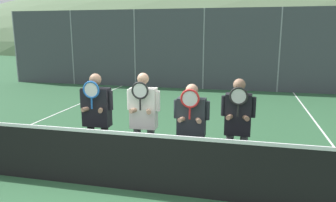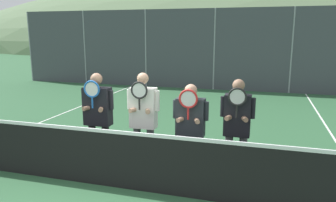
# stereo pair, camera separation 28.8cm
# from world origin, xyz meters

# --- Properties ---
(ground_plane) EXTENTS (120.00, 120.00, 0.00)m
(ground_plane) POSITION_xyz_m (0.00, 0.00, 0.00)
(ground_plane) COLOR #2D5B38
(hill_distant) EXTENTS (112.15, 62.31, 21.81)m
(hill_distant) POSITION_xyz_m (0.00, 54.45, 0.00)
(hill_distant) COLOR #5B7551
(hill_distant) RESTS_ON ground_plane
(clubhouse_building) EXTENTS (19.51, 5.50, 3.93)m
(clubhouse_building) POSITION_xyz_m (1.13, 19.27, 1.99)
(clubhouse_building) COLOR tan
(clubhouse_building) RESTS_ON ground_plane
(fence_back) EXTENTS (19.24, 0.06, 3.53)m
(fence_back) POSITION_xyz_m (0.00, 9.91, 1.77)
(fence_back) COLOR gray
(fence_back) RESTS_ON ground_plane
(tennis_net) EXTENTS (10.41, 0.09, 1.08)m
(tennis_net) POSITION_xyz_m (0.00, 0.00, 0.51)
(tennis_net) COLOR gray
(tennis_net) RESTS_ON ground_plane
(court_line_left_sideline) EXTENTS (0.05, 16.00, 0.01)m
(court_line_left_sideline) POSITION_xyz_m (-3.87, 3.00, 0.00)
(court_line_left_sideline) COLOR white
(court_line_left_sideline) RESTS_ON ground_plane
(court_line_right_sideline) EXTENTS (0.05, 16.00, 0.01)m
(court_line_right_sideline) POSITION_xyz_m (3.87, 3.00, 0.00)
(court_line_right_sideline) COLOR white
(court_line_right_sideline) RESTS_ON ground_plane
(player_leftmost) EXTENTS (0.62, 0.34, 1.81)m
(player_leftmost) POSITION_xyz_m (-0.67, 0.56, 1.08)
(player_leftmost) COLOR black
(player_leftmost) RESTS_ON ground_plane
(player_center_left) EXTENTS (0.59, 0.34, 1.85)m
(player_center_left) POSITION_xyz_m (0.19, 0.58, 1.08)
(player_center_left) COLOR #56565B
(player_center_left) RESTS_ON ground_plane
(player_center_right) EXTENTS (0.60, 0.34, 1.69)m
(player_center_right) POSITION_xyz_m (1.03, 0.58, 1.01)
(player_center_right) COLOR #56565B
(player_center_right) RESTS_ON ground_plane
(player_rightmost) EXTENTS (0.56, 0.34, 1.79)m
(player_rightmost) POSITION_xyz_m (1.78, 0.67, 1.04)
(player_rightmost) COLOR #56565B
(player_rightmost) RESTS_ON ground_plane
(car_far_left) EXTENTS (4.77, 1.98, 1.88)m
(car_far_left) POSITION_xyz_m (-5.07, 12.73, 0.95)
(car_far_left) COLOR #B2B7BC
(car_far_left) RESTS_ON ground_plane
(car_left_of_center) EXTENTS (4.75, 1.96, 1.66)m
(car_left_of_center) POSITION_xyz_m (0.38, 13.14, 0.86)
(car_left_of_center) COLOR maroon
(car_left_of_center) RESTS_ON ground_plane
(car_center) EXTENTS (4.19, 2.07, 1.86)m
(car_center) POSITION_xyz_m (5.53, 12.85, 0.94)
(car_center) COLOR #285638
(car_center) RESTS_ON ground_plane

